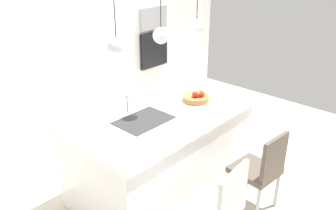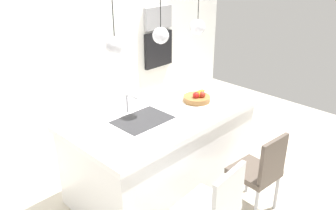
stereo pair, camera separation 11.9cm
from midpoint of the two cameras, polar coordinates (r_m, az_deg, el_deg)
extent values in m
plane|color=beige|center=(4.18, -0.15, -12.70)|extent=(6.60, 6.60, 0.00)
cube|color=white|center=(4.81, -14.46, 8.83)|extent=(6.00, 0.10, 2.60)
cube|color=white|center=(3.94, -0.16, -7.65)|extent=(1.94, 1.06, 0.86)
cube|color=white|center=(3.72, -0.16, -1.58)|extent=(2.00, 1.12, 0.06)
cube|color=#2D2D30|center=(3.54, -3.15, -2.51)|extent=(0.56, 0.40, 0.02)
cylinder|color=silver|center=(3.66, -5.73, 0.28)|extent=(0.02, 0.02, 0.22)
cylinder|color=silver|center=(3.56, -4.97, 1.38)|extent=(0.02, 0.16, 0.02)
cylinder|color=#9E6B38|center=(3.98, 5.52, 1.04)|extent=(0.31, 0.31, 0.06)
sphere|color=red|center=(3.92, 5.44, 1.58)|extent=(0.07, 0.07, 0.07)
sphere|color=#B22D1E|center=(3.94, 6.40, 1.68)|extent=(0.08, 0.08, 0.08)
sphere|color=orange|center=(3.94, 5.84, 1.72)|extent=(0.08, 0.08, 0.08)
ellipsoid|color=yellow|center=(3.98, 6.20, 2.24)|extent=(0.19, 0.08, 0.08)
cube|color=#9E9EA3|center=(5.60, -1.07, 13.95)|extent=(0.54, 0.08, 0.34)
cube|color=black|center=(5.71, -1.03, 9.01)|extent=(0.56, 0.08, 0.56)
cube|color=silver|center=(3.22, 7.35, -16.33)|extent=(0.49, 0.48, 0.06)
cube|color=silver|center=(2.98, 10.92, -14.14)|extent=(0.44, 0.07, 0.44)
cylinder|color=#B2B2B7|center=(3.57, 6.34, -16.28)|extent=(0.04, 0.04, 0.40)
cube|color=brown|center=(3.74, 14.63, -10.46)|extent=(0.44, 0.46, 0.06)
cube|color=brown|center=(3.52, 17.61, -8.39)|extent=(0.39, 0.07, 0.43)
cylinder|color=#B2B2B7|center=(4.07, 13.61, -11.16)|extent=(0.04, 0.04, 0.40)
cylinder|color=#B2B2B7|center=(3.84, 10.43, -13.27)|extent=(0.04, 0.04, 0.40)
cylinder|color=#B2B2B7|center=(3.92, 18.01, -13.29)|extent=(0.04, 0.04, 0.40)
cylinder|color=#B2B2B7|center=(3.68, 15.00, -15.68)|extent=(0.04, 0.04, 0.40)
sphere|color=silver|center=(3.08, -7.49, 9.47)|extent=(0.16, 0.16, 0.16)
cylinder|color=black|center=(3.01, -7.89, 16.50)|extent=(0.01, 0.01, 0.60)
sphere|color=silver|center=(3.44, -0.18, 11.19)|extent=(0.16, 0.16, 0.16)
sphere|color=silver|center=(3.84, 5.74, 12.44)|extent=(0.16, 0.16, 0.16)
camera|label=1|loc=(0.06, -89.09, 0.41)|focal=37.63mm
camera|label=2|loc=(0.06, 90.91, -0.41)|focal=37.63mm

